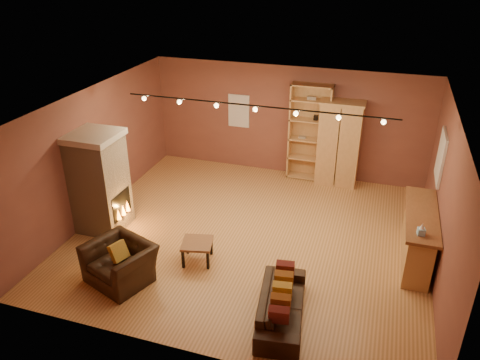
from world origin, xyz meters
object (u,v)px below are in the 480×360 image
(loveseat, at_px, (282,300))
(armchair, at_px, (119,257))
(fireplace, at_px, (100,182))
(bookcase, at_px, (310,131))
(bar_counter, at_px, (418,236))
(coffee_table, at_px, (197,245))
(armoire, at_px, (339,143))

(loveseat, distance_m, armchair, 2.95)
(fireplace, bearing_deg, bookcase, 45.68)
(bar_counter, bearing_deg, loveseat, -131.22)
(fireplace, height_order, bookcase, bookcase)
(fireplace, relative_size, armchair, 1.66)
(bar_counter, relative_size, coffee_table, 3.16)
(armoire, relative_size, coffee_table, 3.20)
(armoire, bearing_deg, loveseat, -92.12)
(armoire, relative_size, bar_counter, 1.01)
(fireplace, height_order, coffee_table, fireplace)
(coffee_table, bearing_deg, bar_counter, 18.65)
(armchair, distance_m, coffee_table, 1.43)
(fireplace, relative_size, coffee_table, 3.19)
(armoire, bearing_deg, coffee_table, -116.46)
(armchair, bearing_deg, fireplace, 150.78)
(armoire, relative_size, loveseat, 1.18)
(bar_counter, xyz_separation_m, loveseat, (-2.05, -2.34, -0.15))
(bookcase, height_order, loveseat, bookcase)
(armchair, bearing_deg, bar_counter, 44.52)
(armchair, bearing_deg, bookcase, 85.64)
(coffee_table, bearing_deg, bookcase, 73.04)
(fireplace, height_order, loveseat, fireplace)
(bar_counter, bearing_deg, armchair, -155.78)
(armchair, height_order, coffee_table, armchair)
(bar_counter, relative_size, armchair, 1.65)
(fireplace, distance_m, armchair, 2.01)
(bookcase, relative_size, bar_counter, 1.16)
(armoire, distance_m, bar_counter, 3.41)
(bookcase, bearing_deg, coffee_table, -106.96)
(bar_counter, height_order, coffee_table, bar_counter)
(loveseat, relative_size, coffee_table, 2.71)
(bookcase, bearing_deg, bar_counter, -48.47)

